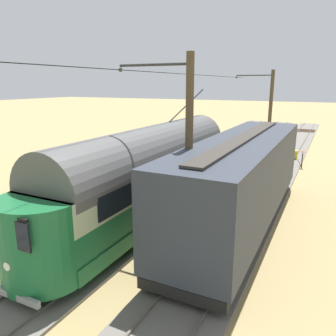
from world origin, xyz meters
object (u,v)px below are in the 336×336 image
object	(u,v)px
catenary_pole_mid_near	(187,152)
spare_tie_stack	(132,156)
catenary_pole_foreground	(269,115)
vintage_streetcar	(150,171)
track_end_bumper	(286,154)
boxcar_adjacent	(242,179)
switch_stand	(302,159)

from	to	relation	value
catenary_pole_mid_near	spare_tie_stack	bearing A→B (deg)	-50.17
catenary_pole_foreground	spare_tie_stack	distance (m)	11.60
catenary_pole_mid_near	vintage_streetcar	bearing A→B (deg)	-38.14
spare_tie_stack	catenary_pole_mid_near	bearing A→B (deg)	129.83
spare_tie_stack	track_end_bumper	size ratio (longest dim) A/B	1.33
catenary_pole_foreground	spare_tie_stack	xyz separation A→B (m)	(10.32, 3.95, -3.51)
catenary_pole_foreground	vintage_streetcar	bearing A→B (deg)	79.06
boxcar_adjacent	spare_tie_stack	xyz separation A→B (m)	(11.65, -9.30, -1.89)
spare_tie_stack	catenary_pole_foreground	bearing A→B (deg)	-159.04
switch_stand	vintage_streetcar	bearing A→B (deg)	67.38
boxcar_adjacent	track_end_bumper	distance (m)	15.08
switch_stand	track_end_bumper	bearing A→B (deg)	-60.18
vintage_streetcar	catenary_pole_mid_near	bearing A→B (deg)	141.86
switch_stand	track_end_bumper	distance (m)	2.99
track_end_bumper	spare_tie_stack	bearing A→B (deg)	25.97
catenary_pole_mid_near	switch_stand	world-z (taller)	catenary_pole_mid_near
boxcar_adjacent	spare_tie_stack	size ratio (longest dim) A/B	5.48
catenary_pole_mid_near	spare_tie_stack	world-z (taller)	catenary_pole_mid_near
track_end_bumper	catenary_pole_foreground	bearing A→B (deg)	52.24
catenary_pole_mid_near	switch_stand	xyz separation A→B (m)	(-2.81, -15.48, -3.08)
boxcar_adjacent	spare_tie_stack	bearing A→B (deg)	-38.58
vintage_streetcar	catenary_pole_foreground	bearing A→B (deg)	-100.94
vintage_streetcar	switch_stand	size ratio (longest dim) A/B	12.59
vintage_streetcar	catenary_pole_foreground	xyz separation A→B (m)	(-2.74, -14.18, 1.53)
boxcar_adjacent	vintage_streetcar	bearing A→B (deg)	12.83
boxcar_adjacent	track_end_bumper	size ratio (longest dim) A/B	7.31
track_end_bumper	switch_stand	bearing A→B (deg)	119.82
vintage_streetcar	spare_tie_stack	size ratio (longest dim) A/B	6.48
catenary_pole_mid_near	switch_stand	distance (m)	16.03
vintage_streetcar	spare_tie_stack	xyz separation A→B (m)	(7.58, -10.22, -1.98)
spare_tie_stack	switch_stand	bearing A→B (deg)	-166.71
boxcar_adjacent	catenary_pole_mid_near	distance (m)	3.72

